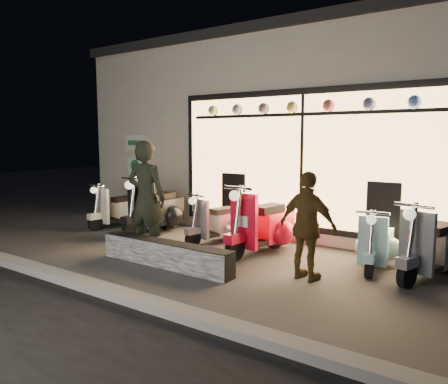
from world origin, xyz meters
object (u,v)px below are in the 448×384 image
(graffiti_barrier, at_px, (166,254))
(scooter_silver, at_px, (221,223))
(woman, at_px, (308,226))
(scooter_red, at_px, (265,225))
(man, at_px, (147,198))

(graffiti_barrier, xyz_separation_m, scooter_silver, (-0.26, 1.83, 0.17))
(graffiti_barrier, relative_size, woman, 1.58)
(graffiti_barrier, bearing_deg, scooter_red, 64.82)
(scooter_red, distance_m, man, 2.10)
(graffiti_barrier, height_order, scooter_red, scooter_red)
(man, distance_m, woman, 2.82)
(man, bearing_deg, scooter_silver, -120.24)
(scooter_red, relative_size, man, 0.84)
(graffiti_barrier, relative_size, scooter_silver, 1.87)
(man, bearing_deg, scooter_red, -151.03)
(woman, bearing_deg, scooter_silver, -17.64)
(scooter_silver, bearing_deg, man, -94.62)
(scooter_silver, distance_m, man, 1.65)
(scooter_silver, height_order, scooter_red, scooter_red)
(graffiti_barrier, distance_m, woman, 2.22)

